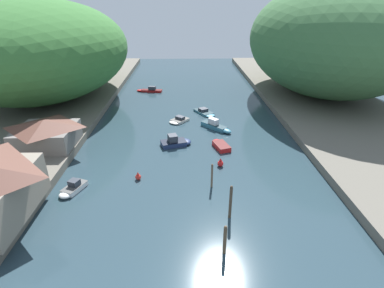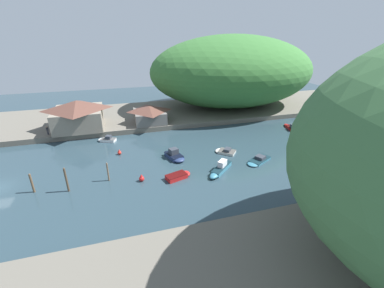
{
  "view_description": "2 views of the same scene",
  "coord_description": "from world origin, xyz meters",
  "px_view_note": "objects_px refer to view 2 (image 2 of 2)",
  "views": [
    {
      "loc": [
        -0.84,
        -13.08,
        18.91
      ],
      "look_at": [
        0.12,
        22.72,
        1.55
      ],
      "focal_mm": 28.0,
      "sensor_mm": 36.0,
      "label": 1
    },
    {
      "loc": [
        36.1,
        17.53,
        19.91
      ],
      "look_at": [
        -1.9,
        28.58,
        2.41
      ],
      "focal_mm": 24.0,
      "sensor_mm": 36.0,
      "label": 2
    }
  ],
  "objects_px": {
    "person_on_quay": "(47,130)",
    "boat_yellow_tender": "(107,139)",
    "boathouse_shed": "(150,114)",
    "boat_navy_launch": "(258,160)",
    "channel_buoy_near": "(119,152)",
    "waterfront_building": "(78,114)",
    "boat_near_quay": "(175,156)",
    "boat_mid_channel": "(292,128)",
    "boat_open_rowboat": "(225,151)",
    "boat_far_upstream": "(179,176)",
    "channel_buoy_far": "(142,178)",
    "boat_cabin_cruiser": "(220,169)"
  },
  "relations": [
    {
      "from": "boat_cabin_cruiser",
      "to": "boat_yellow_tender",
      "type": "bearing_deg",
      "value": 1.71
    },
    {
      "from": "waterfront_building",
      "to": "boat_navy_launch",
      "type": "distance_m",
      "value": 37.45
    },
    {
      "from": "boat_mid_channel",
      "to": "channel_buoy_far",
      "type": "relative_size",
      "value": 5.15
    },
    {
      "from": "person_on_quay",
      "to": "boat_mid_channel",
      "type": "bearing_deg",
      "value": -3.07
    },
    {
      "from": "boathouse_shed",
      "to": "channel_buoy_near",
      "type": "distance_m",
      "value": 15.04
    },
    {
      "from": "boat_navy_launch",
      "to": "boat_far_upstream",
      "type": "relative_size",
      "value": 1.3
    },
    {
      "from": "waterfront_building",
      "to": "person_on_quay",
      "type": "xyz_separation_m",
      "value": [
        2.53,
        -5.73,
        -2.04
      ]
    },
    {
      "from": "person_on_quay",
      "to": "boathouse_shed",
      "type": "bearing_deg",
      "value": 12.23
    },
    {
      "from": "waterfront_building",
      "to": "channel_buoy_far",
      "type": "height_order",
      "value": "waterfront_building"
    },
    {
      "from": "boathouse_shed",
      "to": "boat_yellow_tender",
      "type": "distance_m",
      "value": 11.53
    },
    {
      "from": "boat_far_upstream",
      "to": "person_on_quay",
      "type": "bearing_deg",
      "value": -152.43
    },
    {
      "from": "boat_yellow_tender",
      "to": "channel_buoy_near",
      "type": "height_order",
      "value": "boat_yellow_tender"
    },
    {
      "from": "boat_open_rowboat",
      "to": "person_on_quay",
      "type": "height_order",
      "value": "person_on_quay"
    },
    {
      "from": "boat_near_quay",
      "to": "waterfront_building",
      "type": "bearing_deg",
      "value": -63.43
    },
    {
      "from": "boat_navy_launch",
      "to": "channel_buoy_far",
      "type": "distance_m",
      "value": 19.23
    },
    {
      "from": "person_on_quay",
      "to": "boat_yellow_tender",
      "type": "bearing_deg",
      "value": -13.91
    },
    {
      "from": "waterfront_building",
      "to": "boat_open_rowboat",
      "type": "xyz_separation_m",
      "value": [
        17.91,
        25.63,
        -3.82
      ]
    },
    {
      "from": "boat_open_rowboat",
      "to": "person_on_quay",
      "type": "bearing_deg",
      "value": 104.09
    },
    {
      "from": "waterfront_building",
      "to": "channel_buoy_near",
      "type": "height_order",
      "value": "waterfront_building"
    },
    {
      "from": "boat_yellow_tender",
      "to": "person_on_quay",
      "type": "distance_m",
      "value": 11.88
    },
    {
      "from": "channel_buoy_near",
      "to": "boat_cabin_cruiser",
      "type": "bearing_deg",
      "value": 54.12
    },
    {
      "from": "boat_far_upstream",
      "to": "boat_near_quay",
      "type": "bearing_deg",
      "value": 155.03
    },
    {
      "from": "channel_buoy_far",
      "to": "person_on_quay",
      "type": "xyz_separation_m",
      "value": [
        -20.83,
        -16.06,
        1.61
      ]
    },
    {
      "from": "channel_buoy_near",
      "to": "person_on_quay",
      "type": "bearing_deg",
      "value": -129.56
    },
    {
      "from": "waterfront_building",
      "to": "boat_far_upstream",
      "type": "distance_m",
      "value": 28.9
    },
    {
      "from": "boat_near_quay",
      "to": "person_on_quay",
      "type": "distance_m",
      "value": 27.02
    },
    {
      "from": "boat_navy_launch",
      "to": "boat_far_upstream",
      "type": "xyz_separation_m",
      "value": [
        1.24,
        -13.79,
        0.07
      ]
    },
    {
      "from": "waterfront_building",
      "to": "boathouse_shed",
      "type": "bearing_deg",
      "value": 88.01
    },
    {
      "from": "boat_far_upstream",
      "to": "boat_mid_channel",
      "type": "bearing_deg",
      "value": 96.76
    },
    {
      "from": "boat_yellow_tender",
      "to": "boat_mid_channel",
      "type": "relative_size",
      "value": 0.64
    },
    {
      "from": "boat_far_upstream",
      "to": "boat_mid_channel",
      "type": "distance_m",
      "value": 31.34
    },
    {
      "from": "boat_cabin_cruiser",
      "to": "boat_open_rowboat",
      "type": "bearing_deg",
      "value": -71.68
    },
    {
      "from": "boat_yellow_tender",
      "to": "boat_far_upstream",
      "type": "height_order",
      "value": "boat_yellow_tender"
    },
    {
      "from": "waterfront_building",
      "to": "person_on_quay",
      "type": "distance_m",
      "value": 6.59
    },
    {
      "from": "boat_navy_launch",
      "to": "channel_buoy_near",
      "type": "relative_size",
      "value": 5.29
    },
    {
      "from": "boat_open_rowboat",
      "to": "person_on_quay",
      "type": "xyz_separation_m",
      "value": [
        -15.38,
        -31.36,
        1.78
      ]
    },
    {
      "from": "boat_near_quay",
      "to": "boat_navy_launch",
      "type": "relative_size",
      "value": 0.89
    },
    {
      "from": "boat_mid_channel",
      "to": "channel_buoy_near",
      "type": "height_order",
      "value": "boat_mid_channel"
    },
    {
      "from": "waterfront_building",
      "to": "boathouse_shed",
      "type": "distance_m",
      "value": 14.76
    },
    {
      "from": "waterfront_building",
      "to": "boat_near_quay",
      "type": "bearing_deg",
      "value": 43.06
    },
    {
      "from": "boat_far_upstream",
      "to": "person_on_quay",
      "type": "height_order",
      "value": "person_on_quay"
    },
    {
      "from": "boathouse_shed",
      "to": "boat_navy_launch",
      "type": "relative_size",
      "value": 1.48
    },
    {
      "from": "boat_yellow_tender",
      "to": "boat_mid_channel",
      "type": "distance_m",
      "value": 39.28
    },
    {
      "from": "boat_mid_channel",
      "to": "boat_navy_launch",
      "type": "bearing_deg",
      "value": -133.78
    },
    {
      "from": "boat_cabin_cruiser",
      "to": "boat_open_rowboat",
      "type": "distance_m",
      "value": 7.07
    },
    {
      "from": "boat_near_quay",
      "to": "boat_mid_channel",
      "type": "height_order",
      "value": "boat_near_quay"
    },
    {
      "from": "boathouse_shed",
      "to": "person_on_quay",
      "type": "distance_m",
      "value": 20.55
    },
    {
      "from": "boathouse_shed",
      "to": "waterfront_building",
      "type": "bearing_deg",
      "value": -91.99
    },
    {
      "from": "boat_yellow_tender",
      "to": "boat_cabin_cruiser",
      "type": "relative_size",
      "value": 0.72
    },
    {
      "from": "boat_far_upstream",
      "to": "boat_yellow_tender",
      "type": "bearing_deg",
      "value": -166.35
    }
  ]
}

